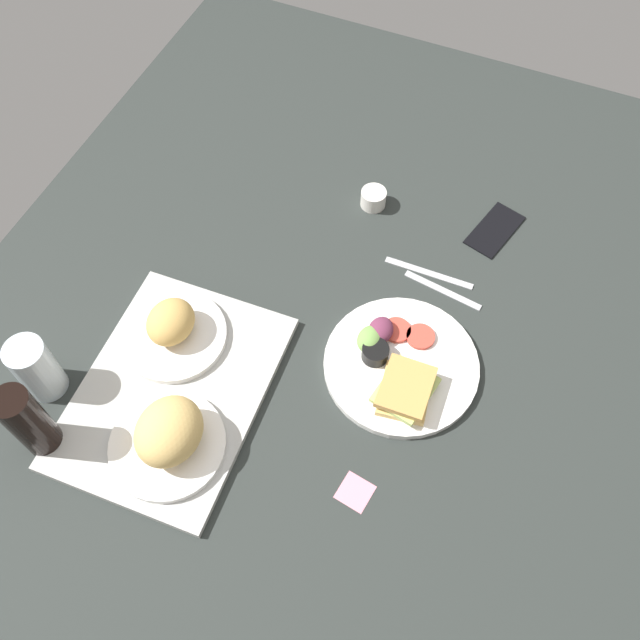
# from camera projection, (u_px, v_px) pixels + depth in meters

# --- Properties ---
(ground_plane) EXTENTS (1.90, 1.50, 0.03)m
(ground_plane) POSITION_uv_depth(u_px,v_px,m) (330.00, 347.00, 1.35)
(ground_plane) COLOR #282D2B
(serving_tray) EXTENTS (0.46, 0.35, 0.02)m
(serving_tray) POSITION_uv_depth(u_px,v_px,m) (173.00, 391.00, 1.28)
(serving_tray) COLOR #B2B2AD
(serving_tray) RESTS_ON ground_plane
(bread_plate_near) EXTENTS (0.21, 0.21, 0.10)m
(bread_plate_near) POSITION_uv_depth(u_px,v_px,m) (168.00, 436.00, 1.18)
(bread_plate_near) COLOR white
(bread_plate_near) RESTS_ON serving_tray
(bread_plate_far) EXTENTS (0.20, 0.20, 0.08)m
(bread_plate_far) POSITION_uv_depth(u_px,v_px,m) (172.00, 329.00, 1.31)
(bread_plate_far) COLOR white
(bread_plate_far) RESTS_ON serving_tray
(plate_with_salad) EXTENTS (0.30, 0.30, 0.05)m
(plate_with_salad) POSITION_uv_depth(u_px,v_px,m) (398.00, 365.00, 1.30)
(plate_with_salad) COLOR white
(plate_with_salad) RESTS_ON ground_plane
(drinking_glass) EXTENTS (0.07, 0.07, 0.14)m
(drinking_glass) POSITION_uv_depth(u_px,v_px,m) (36.00, 369.00, 1.23)
(drinking_glass) COLOR silver
(drinking_glass) RESTS_ON ground_plane
(soda_bottle) EXTENTS (0.06, 0.06, 0.18)m
(soda_bottle) POSITION_uv_depth(u_px,v_px,m) (29.00, 423.00, 1.15)
(soda_bottle) COLOR black
(soda_bottle) RESTS_ON ground_plane
(espresso_cup) EXTENTS (0.06, 0.06, 0.04)m
(espresso_cup) POSITION_uv_depth(u_px,v_px,m) (373.00, 198.00, 1.51)
(espresso_cup) COLOR silver
(espresso_cup) RESTS_ON ground_plane
(fork) EXTENTS (0.04, 0.17, 0.01)m
(fork) POSITION_uv_depth(u_px,v_px,m) (443.00, 290.00, 1.40)
(fork) COLOR #B7B7BC
(fork) RESTS_ON ground_plane
(knife) EXTENTS (0.02, 0.19, 0.01)m
(knife) POSITION_uv_depth(u_px,v_px,m) (429.00, 273.00, 1.42)
(knife) COLOR #B7B7BC
(knife) RESTS_ON ground_plane
(cell_phone) EXTENTS (0.16, 0.11, 0.01)m
(cell_phone) POSITION_uv_depth(u_px,v_px,m) (495.00, 229.00, 1.48)
(cell_phone) COLOR black
(cell_phone) RESTS_ON ground_plane
(sticky_note) EXTENTS (0.06, 0.06, 0.00)m
(sticky_note) POSITION_uv_depth(u_px,v_px,m) (355.00, 492.00, 1.19)
(sticky_note) COLOR pink
(sticky_note) RESTS_ON ground_plane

